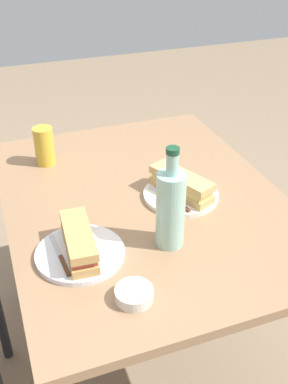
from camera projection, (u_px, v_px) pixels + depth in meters
ground_plane at (144, 350)px, 1.87m from camera, size 8.00×8.00×0.00m
dining_table at (144, 226)px, 1.52m from camera, size 1.11×0.86×0.75m
plate_near at (181, 195)px, 1.46m from camera, size 0.24×0.24×0.01m
baguette_sandwich_near at (181, 184)px, 1.44m from camera, size 0.23×0.15×0.07m
knife_near at (172, 200)px, 1.42m from camera, size 0.17×0.07×0.01m
plate_far at (80, 253)px, 1.22m from camera, size 0.24×0.24×0.01m
baguette_sandwich_far at (79, 241)px, 1.20m from camera, size 0.22×0.08×0.07m
knife_far at (61, 257)px, 1.19m from camera, size 0.18×0.02×0.01m
water_bottle at (171, 208)px, 1.21m from camera, size 0.08×0.08×0.29m
beer_glass at (44, 146)px, 1.61m from camera, size 0.07×0.07×0.14m
olive_bowl at (134, 294)px, 1.08m from camera, size 0.09×0.09×0.03m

